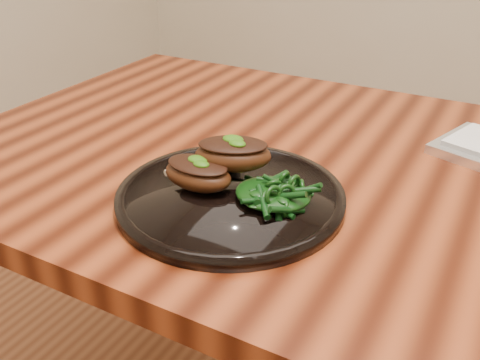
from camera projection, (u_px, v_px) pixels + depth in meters
The scene contains 6 objects.
desk at pixel (425, 234), 0.82m from camera, with size 1.60×0.80×0.75m.
plate at pixel (231, 196), 0.73m from camera, with size 0.31×0.31×0.02m.
lamb_chop_front at pixel (198, 173), 0.73m from camera, with size 0.11×0.08×0.05m.
lamb_chop_back at pixel (233, 153), 0.74m from camera, with size 0.12×0.10×0.05m.
herb_smear at pixel (230, 165), 0.80m from camera, with size 0.07×0.05×0.00m, color #1B4A08.
greens_heap at pixel (273, 189), 0.70m from camera, with size 0.10×0.10×0.04m.
Camera 1 is at (0.08, -0.73, 1.13)m, focal length 40.00 mm.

